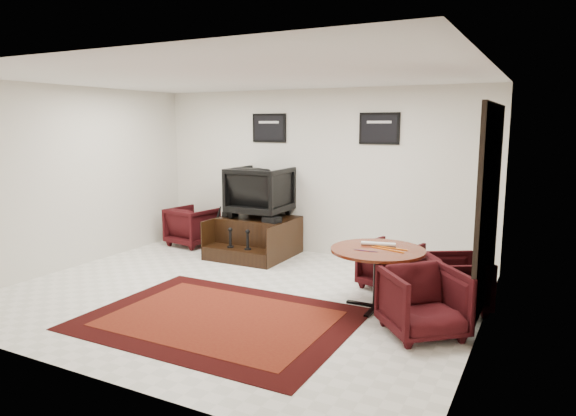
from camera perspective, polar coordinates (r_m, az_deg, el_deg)
The scene contains 16 objects.
ground at distance 6.91m, azimuth -5.65°, elevation -9.48°, with size 6.00×6.00×0.00m, color white.
room_shell at distance 6.45m, azimuth -2.26°, elevation 5.44°, with size 6.02×5.02×2.81m.
area_rug at distance 6.09m, azimuth -7.60°, elevation -12.10°, with size 3.01×2.26×0.01m.
shine_podium at distance 8.81m, azimuth -3.50°, elevation -3.31°, with size 1.25×1.28×0.64m.
shine_chair at distance 8.78m, azimuth -3.10°, elevation 2.12°, with size 0.93×0.87×0.96m, color black.
shoes_pair at distance 8.91m, azimuth -6.42°, elevation -0.63°, with size 0.26×0.29×0.09m.
polish_kit at distance 8.32m, azimuth -1.81°, elevation -1.29°, with size 0.27×0.19×0.09m, color black.
umbrella_black at distance 8.98m, azimuth -8.13°, elevation -2.27°, with size 0.32×0.12×0.86m, color black, non-canonical shape.
umbrella_hooked at distance 9.12m, azimuth -7.56°, elevation -2.06°, with size 0.32×0.12×0.86m, color black, non-canonical shape.
armchair_side at distance 9.63m, azimuth -10.59°, elevation -1.79°, with size 0.76×0.71×0.78m, color black.
meeting_table at distance 6.29m, azimuth 9.93°, elevation -5.27°, with size 1.13×1.13×0.74m.
table_chair_back at distance 7.17m, azimuth 11.32°, elevation -5.95°, with size 0.69×0.64×0.71m, color black.
table_chair_window at distance 6.51m, azimuth 17.98°, elevation -7.66°, with size 0.72×0.67×0.74m, color black.
table_chair_corner at distance 5.68m, azimuth 14.79°, elevation -9.75°, with size 0.77×0.72×0.79m, color black.
paper_roll at distance 6.41m, azimuth 10.01°, elevation -3.96°, with size 0.05×0.05×0.42m, color silver.
table_clutter at distance 6.26m, azimuth 10.72°, elevation -4.49°, with size 0.57×0.32×0.01m.
Camera 1 is at (3.59, -5.47, 2.23)m, focal length 32.00 mm.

